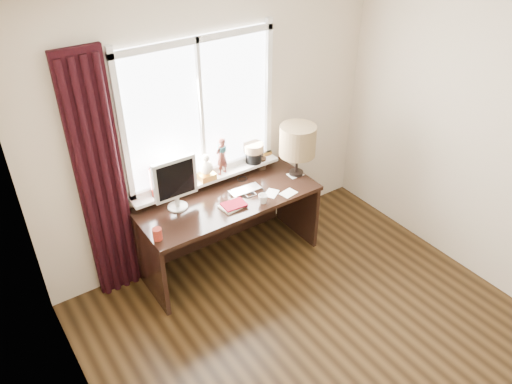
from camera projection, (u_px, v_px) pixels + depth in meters
floor at (351, 368)px, 3.91m from camera, size 3.50×4.00×0.00m
ceiling at (406, 35)px, 2.48m from camera, size 3.50×4.00×0.00m
wall_back at (214, 126)px, 4.58m from camera, size 3.50×0.00×2.60m
wall_left at (110, 369)px, 2.37m from camera, size 0.00×4.00×2.60m
laptop at (245, 190)px, 4.66m from camera, size 0.31×0.21×0.02m
mug at (263, 199)px, 4.49m from camera, size 0.11×0.11×0.09m
red_cup at (157, 234)px, 4.04m from camera, size 0.08×0.08×0.10m
window at (204, 132)px, 4.47m from camera, size 1.52×0.20×1.40m
curtain at (102, 185)px, 4.08m from camera, size 0.38×0.09×2.25m
desk at (224, 214)px, 4.78m from camera, size 1.70×0.70×0.75m
monitor at (175, 181)px, 4.29m from camera, size 0.40×0.18×0.49m
notebook_stack at (233, 205)px, 4.45m from camera, size 0.24×0.18×0.03m
brush_holder at (262, 163)px, 4.98m from camera, size 0.09×0.09×0.25m
icon_frame at (268, 158)px, 5.06m from camera, size 0.10×0.03×0.13m
table_lamp at (298, 141)px, 4.73m from camera, size 0.35×0.35×0.52m
loose_papers at (285, 187)px, 4.73m from camera, size 0.56×0.35×0.00m
desk_cables at (251, 189)px, 4.69m from camera, size 0.28×0.42×0.01m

